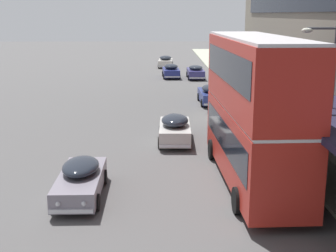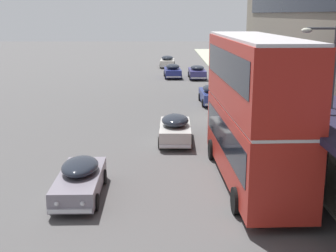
# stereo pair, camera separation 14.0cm
# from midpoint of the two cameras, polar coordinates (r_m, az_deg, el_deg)

# --- Properties ---
(transit_bus_kerbside_front) EXTENTS (3.00, 10.41, 6.30)m
(transit_bus_kerbside_front) POSITION_cam_midpoint_polar(r_m,az_deg,el_deg) (19.98, 10.22, 2.39)
(transit_bus_kerbside_front) COLOR #B4271E
(transit_bus_kerbside_front) RESTS_ON ground
(sedan_trailing_mid) EXTENTS (2.11, 4.82, 1.61)m
(sedan_trailing_mid) POSITION_cam_midpoint_polar(r_m,az_deg,el_deg) (65.09, -0.37, 7.88)
(sedan_trailing_mid) COLOR beige
(sedan_trailing_mid) RESTS_ON ground
(sedan_far_back) EXTENTS (1.94, 4.69, 1.54)m
(sedan_far_back) POSITION_cam_midpoint_polar(r_m,az_deg,el_deg) (53.50, 3.30, 6.61)
(sedan_far_back) COLOR navy
(sedan_far_back) RESTS_ON ground
(sedan_second_mid) EXTENTS (1.93, 4.73, 1.59)m
(sedan_second_mid) POSITION_cam_midpoint_polar(r_m,az_deg,el_deg) (38.39, 5.12, 3.88)
(sedan_second_mid) COLOR navy
(sedan_second_mid) RESTS_ON ground
(sedan_oncoming_rear) EXTENTS (1.85, 4.76, 1.47)m
(sedan_oncoming_rear) POSITION_cam_midpoint_polar(r_m,az_deg,el_deg) (19.20, -10.81, -6.34)
(sedan_oncoming_rear) COLOR gray
(sedan_oncoming_rear) RESTS_ON ground
(sedan_oncoming_front) EXTENTS (1.92, 4.48, 1.64)m
(sedan_oncoming_front) POSITION_cam_midpoint_polar(r_m,az_deg,el_deg) (26.65, 0.69, -0.32)
(sedan_oncoming_front) COLOR beige
(sedan_oncoming_front) RESTS_ON ground
(sedan_lead_mid) EXTENTS (2.07, 4.48, 1.61)m
(sedan_lead_mid) POSITION_cam_midpoint_polar(r_m,az_deg,el_deg) (54.17, 0.29, 6.74)
(sedan_lead_mid) COLOR navy
(sedan_lead_mid) RESTS_ON ground
(vw_van) EXTENTS (2.02, 4.61, 1.96)m
(vw_van) POSITION_cam_midpoint_polar(r_m,az_deg,el_deg) (33.11, 6.56, 2.85)
(vw_van) COLOR beige
(vw_van) RESTS_ON ground
(street_lamp) EXTENTS (1.50, 0.28, 6.57)m
(street_lamp) POSITION_cam_midpoint_polar(r_m,az_deg,el_deg) (20.23, 18.71, 3.76)
(street_lamp) COLOR #4C4C51
(street_lamp) RESTS_ON sidewalk_kerb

